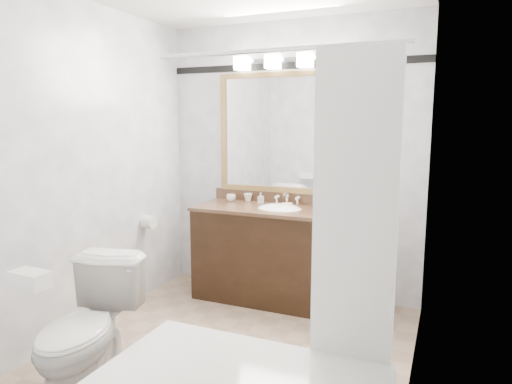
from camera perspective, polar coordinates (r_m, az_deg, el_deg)
room at (r=3.03m, az=-3.60°, el=2.05°), size 2.42×2.62×2.52m
vanity at (r=4.11m, az=2.93°, el=-7.63°), size 1.53×0.58×0.97m
mirror at (r=4.19m, az=4.31°, el=7.35°), size 1.40×0.04×1.10m
vanity_light_bar at (r=4.17m, az=4.16°, el=16.06°), size 1.02×0.14×0.12m
accent_stripe at (r=4.23m, az=4.46°, el=15.50°), size 2.40×0.01×0.06m
tp_roll at (r=4.27m, az=-13.26°, el=-3.66°), size 0.11×0.12×0.12m
toilet at (r=2.96m, az=-20.40°, el=-15.99°), size 0.59×0.85×0.78m
tissue_box at (r=2.58m, az=-26.39°, el=-9.75°), size 0.21×0.12×0.08m
coffee_maker at (r=3.84m, az=12.09°, el=-0.26°), size 0.16×0.21×0.32m
cup_left at (r=4.36m, az=-3.14°, el=-0.73°), size 0.11×0.11×0.07m
cup_right at (r=4.35m, az=-1.00°, el=-0.68°), size 0.09×0.09×0.07m
soap_bottle_a at (r=4.25m, az=0.59°, el=-0.75°), size 0.05×0.05×0.10m
soap_bar at (r=4.11m, az=3.91°, el=-1.59°), size 0.11×0.09×0.03m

